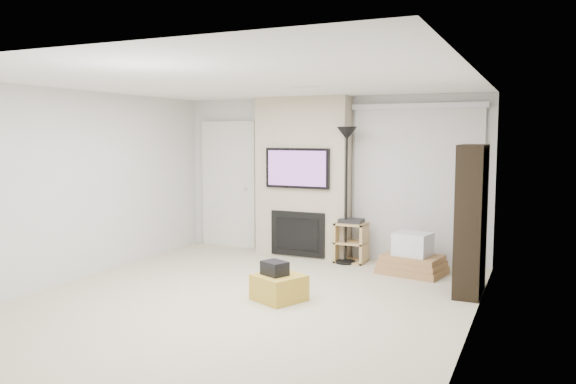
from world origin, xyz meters
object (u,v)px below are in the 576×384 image
at_px(box_stack, 412,258).
at_px(floor_lamp, 347,156).
at_px(ottoman, 279,288).
at_px(av_stand, 351,239).
at_px(bookshelf, 471,220).

bearing_deg(box_stack, floor_lamp, 168.63).
distance_m(ottoman, av_stand, 2.23).
relative_size(floor_lamp, av_stand, 3.08).
xyz_separation_m(box_stack, bookshelf, (0.83, -0.69, 0.68)).
distance_m(box_stack, bookshelf, 1.28).
xyz_separation_m(av_stand, box_stack, (0.99, -0.31, -0.13)).
bearing_deg(ottoman, box_stack, 59.15).
bearing_deg(floor_lamp, av_stand, 64.09).
bearing_deg(av_stand, box_stack, -17.59).
bearing_deg(bookshelf, ottoman, -148.34).
bearing_deg(ottoman, bookshelf, 31.66).
distance_m(floor_lamp, bookshelf, 2.19).
relative_size(ottoman, av_stand, 0.76).
relative_size(floor_lamp, box_stack, 2.14).
distance_m(floor_lamp, av_stand, 1.26).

